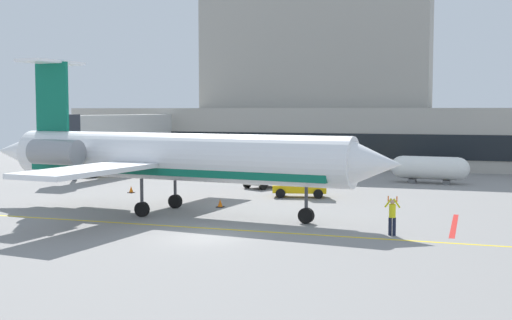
# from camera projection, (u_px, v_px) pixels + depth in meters

# --- Properties ---
(ground) EXTENTS (120.00, 120.00, 0.11)m
(ground) POSITION_uv_depth(u_px,v_px,m) (204.00, 239.00, 33.35)
(ground) COLOR gray
(terminal_building) EXTENTS (65.54, 11.18, 19.85)m
(terminal_building) POSITION_uv_depth(u_px,v_px,m) (330.00, 106.00, 77.32)
(terminal_building) COLOR #ADA89E
(terminal_building) RESTS_ON ground
(jet_bridge_west) EXTENTS (2.40, 21.64, 6.07)m
(jet_bridge_west) POSITION_uv_depth(u_px,v_px,m) (115.00, 127.00, 66.74)
(jet_bridge_west) COLOR silver
(jet_bridge_west) RESTS_ON ground
(regional_jet) EXTENTS (28.98, 20.92, 9.78)m
(regional_jet) POSITION_uv_depth(u_px,v_px,m) (167.00, 157.00, 41.10)
(regional_jet) COLOR white
(regional_jet) RESTS_ON ground
(baggage_tug) EXTENTS (4.17, 2.46, 2.23)m
(baggage_tug) POSITION_uv_depth(u_px,v_px,m) (306.00, 184.00, 48.70)
(baggage_tug) COLOR #E5B20C
(baggage_tug) RESTS_ON ground
(pushback_tractor) EXTENTS (2.43, 3.69, 2.16)m
(pushback_tractor) POSITION_uv_depth(u_px,v_px,m) (101.00, 166.00, 64.22)
(pushback_tractor) COLOR #E5B20C
(pushback_tractor) RESTS_ON ground
(belt_loader) EXTENTS (3.21, 3.69, 2.02)m
(belt_loader) POSITION_uv_depth(u_px,v_px,m) (267.00, 177.00, 54.72)
(belt_loader) COLOR silver
(belt_loader) RESTS_ON ground
(fuel_tank) EXTENTS (6.81, 2.46, 2.37)m
(fuel_tank) POSITION_uv_depth(u_px,v_px,m) (430.00, 168.00, 57.95)
(fuel_tank) COLOR white
(fuel_tank) RESTS_ON ground
(marshaller) EXTENTS (0.83, 0.34, 2.05)m
(marshaller) POSITION_uv_depth(u_px,v_px,m) (392.00, 215.00, 33.83)
(marshaller) COLOR #191E33
(marshaller) RESTS_ON ground
(safety_cone_alpha) EXTENTS (0.47, 0.47, 0.55)m
(safety_cone_alpha) POSITION_uv_depth(u_px,v_px,m) (220.00, 204.00, 43.71)
(safety_cone_alpha) COLOR orange
(safety_cone_alpha) RESTS_ON ground
(safety_cone_bravo) EXTENTS (0.47, 0.47, 0.55)m
(safety_cone_bravo) POSITION_uv_depth(u_px,v_px,m) (131.00, 190.00, 51.35)
(safety_cone_bravo) COLOR orange
(safety_cone_bravo) RESTS_ON ground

